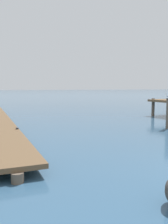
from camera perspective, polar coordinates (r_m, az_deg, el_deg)
name	(u,v)px	position (r m, az deg, el deg)	size (l,w,h in m)	color
mooring_piling	(168,113)	(16.78, 18.84, -0.20)	(0.30, 0.30, 1.96)	brown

